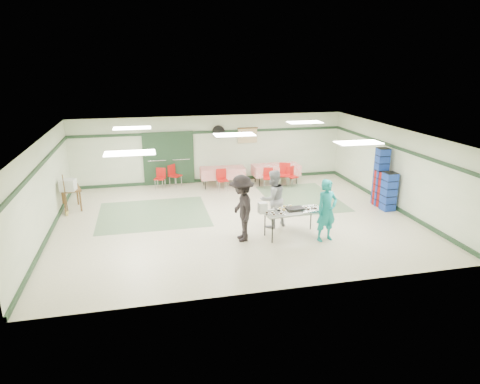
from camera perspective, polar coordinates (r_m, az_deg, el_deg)
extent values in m
plane|color=beige|center=(13.58, -0.71, -3.57)|extent=(11.00, 11.00, 0.00)
plane|color=white|center=(12.87, -0.76, 7.74)|extent=(11.00, 11.00, 0.00)
plane|color=silver|center=(17.46, -3.85, 5.75)|extent=(11.00, 0.00, 11.00)
plane|color=silver|center=(9.04, 5.30, -5.46)|extent=(11.00, 0.00, 11.00)
plane|color=silver|center=(13.20, -24.78, 0.35)|extent=(0.00, 9.00, 9.00)
plane|color=silver|center=(15.25, 19.94, 3.03)|extent=(0.00, 9.00, 9.00)
cube|color=#1E3822|center=(17.31, -3.88, 8.00)|extent=(11.00, 0.06, 0.10)
cube|color=#1E3822|center=(17.74, -3.75, 1.64)|extent=(11.00, 0.06, 0.12)
cube|color=#1E3822|center=(13.02, -25.03, 3.31)|extent=(0.06, 9.00, 0.10)
cube|color=#1E3822|center=(13.59, -23.98, -4.85)|extent=(0.06, 9.00, 0.12)
cube|color=#1E3822|center=(15.09, 20.12, 5.60)|extent=(0.06, 9.00, 0.10)
cube|color=#1E3822|center=(15.58, 19.37, -1.57)|extent=(0.06, 9.00, 0.12)
cube|color=slate|center=(14.25, -11.46, -2.88)|extent=(3.50, 3.00, 0.01)
cube|color=slate|center=(15.70, 8.16, -0.81)|extent=(2.50, 3.50, 0.01)
cube|color=gray|center=(17.27, -11.04, 4.31)|extent=(0.90, 0.06, 2.10)
cube|color=gray|center=(17.32, -7.90, 4.51)|extent=(0.90, 0.06, 2.10)
cube|color=#1E3822|center=(17.27, -9.48, 4.40)|extent=(2.00, 0.03, 2.15)
cylinder|color=black|center=(17.33, -2.88, 8.03)|extent=(0.50, 0.10, 0.50)
cube|color=#DFBE8B|center=(17.61, 1.01, 7.53)|extent=(0.80, 0.02, 0.60)
cube|color=#A5A5A0|center=(12.12, 7.06, -2.59)|extent=(1.75, 0.85, 0.04)
cylinder|color=black|center=(11.74, 4.34, -5.17)|extent=(0.04, 0.04, 0.72)
cylinder|color=black|center=(12.35, 10.61, -4.27)|extent=(0.04, 0.04, 0.72)
cylinder|color=black|center=(12.20, 3.34, -4.25)|extent=(0.04, 0.04, 0.72)
cylinder|color=black|center=(12.79, 9.43, -3.43)|extent=(0.04, 0.04, 0.72)
cube|color=silver|center=(12.24, 9.39, -2.33)|extent=(0.67, 0.53, 0.02)
cube|color=silver|center=(12.18, 6.05, -2.29)|extent=(0.62, 0.50, 0.02)
cube|color=silver|center=(11.81, 4.48, -2.89)|extent=(0.56, 0.45, 0.02)
cube|color=black|center=(12.14, 7.33, -2.26)|extent=(0.53, 0.36, 0.08)
cube|color=white|center=(11.80, 3.03, -2.14)|extent=(0.24, 0.23, 0.31)
imported|color=teal|center=(11.96, 11.47, -2.42)|extent=(0.71, 0.54, 1.74)
imported|color=gray|center=(12.70, 4.38, -0.93)|extent=(1.01, 0.90, 1.75)
imported|color=black|center=(11.71, 0.23, -2.18)|extent=(0.70, 1.21, 1.86)
cube|color=red|center=(17.34, 4.83, 3.57)|extent=(1.88, 0.83, 0.05)
cube|color=red|center=(17.38, 4.81, 2.96)|extent=(1.88, 0.85, 0.40)
cylinder|color=black|center=(16.92, 2.61, 1.94)|extent=(0.04, 0.04, 0.72)
cylinder|color=black|center=(17.40, 7.57, 2.24)|extent=(0.04, 0.04, 0.72)
cylinder|color=black|center=(17.50, 2.05, 2.47)|extent=(0.04, 0.04, 0.72)
cylinder|color=black|center=(17.97, 6.86, 2.75)|extent=(0.04, 0.04, 0.72)
cube|color=red|center=(16.82, -2.35, 3.19)|extent=(1.75, 0.81, 0.05)
cube|color=red|center=(16.86, -2.34, 2.56)|extent=(1.75, 0.83, 0.40)
cylinder|color=black|center=(16.55, -4.65, 1.55)|extent=(0.04, 0.04, 0.72)
cylinder|color=black|center=(16.76, 0.25, 1.81)|extent=(0.04, 0.04, 0.72)
cylinder|color=black|center=(17.10, -4.86, 2.06)|extent=(0.04, 0.04, 0.72)
cylinder|color=black|center=(17.30, -0.12, 2.31)|extent=(0.04, 0.04, 0.72)
cube|color=#B21B0E|center=(16.85, 5.95, 2.23)|extent=(0.56, 0.56, 0.04)
cube|color=#B21B0E|center=(16.98, 6.00, 3.18)|extent=(0.42, 0.19, 0.44)
cylinder|color=silver|center=(16.75, 5.30, 1.26)|extent=(0.02, 0.02, 0.46)
cylinder|color=silver|center=(16.74, 6.50, 1.22)|extent=(0.02, 0.02, 0.46)
cylinder|color=silver|center=(17.09, 5.36, 1.58)|extent=(0.02, 0.02, 0.46)
cylinder|color=silver|center=(17.08, 6.53, 1.54)|extent=(0.02, 0.02, 0.46)
cube|color=#B21B0E|center=(16.67, 3.78, 1.85)|extent=(0.45, 0.45, 0.04)
cube|color=#B21B0E|center=(16.78, 3.77, 2.68)|extent=(0.37, 0.13, 0.37)
cylinder|color=silver|center=(16.58, 3.27, 1.01)|extent=(0.02, 0.02, 0.39)
cylinder|color=silver|center=(16.59, 4.29, 1.01)|extent=(0.02, 0.02, 0.39)
cylinder|color=silver|center=(16.87, 3.24, 1.30)|extent=(0.02, 0.02, 0.39)
cylinder|color=silver|center=(16.88, 4.25, 1.29)|extent=(0.02, 0.02, 0.39)
cube|color=#B21B0E|center=(16.97, 7.00, 2.03)|extent=(0.47, 0.47, 0.04)
cube|color=#B21B0E|center=(17.05, 6.67, 2.81)|extent=(0.36, 0.16, 0.37)
cylinder|color=silver|center=(16.83, 6.90, 1.16)|extent=(0.02, 0.02, 0.39)
cylinder|color=silver|center=(17.01, 7.67, 1.30)|extent=(0.02, 0.02, 0.39)
cylinder|color=silver|center=(17.05, 6.28, 1.39)|extent=(0.02, 0.02, 0.39)
cylinder|color=silver|center=(17.23, 7.05, 1.53)|extent=(0.02, 0.02, 0.39)
cube|color=#B21B0E|center=(16.25, -2.36, 1.57)|extent=(0.43, 0.43, 0.04)
cube|color=#B21B0E|center=(16.36, -2.53, 2.47)|extent=(0.40, 0.07, 0.40)
cylinder|color=silver|center=(16.13, -2.74, 0.60)|extent=(0.02, 0.02, 0.41)
cylinder|color=silver|center=(16.21, -1.66, 0.70)|extent=(0.02, 0.02, 0.41)
cylinder|color=silver|center=(16.42, -3.03, 0.91)|extent=(0.02, 0.02, 0.41)
cylinder|color=silver|center=(16.50, -1.96, 1.00)|extent=(0.02, 0.02, 0.41)
cube|color=#B21B0E|center=(17.02, -8.62, 2.15)|extent=(0.57, 0.57, 0.04)
cube|color=#B21B0E|center=(17.08, -9.12, 2.96)|extent=(0.32, 0.31, 0.41)
cylinder|color=silver|center=(16.86, -8.53, 1.19)|extent=(0.02, 0.02, 0.43)
cylinder|color=silver|center=(17.10, -7.82, 1.45)|extent=(0.02, 0.02, 0.43)
cylinder|color=silver|center=(17.07, -9.36, 1.35)|extent=(0.02, 0.02, 0.43)
cylinder|color=silver|center=(17.30, -8.65, 1.60)|extent=(0.02, 0.02, 0.43)
cube|color=#B21B0E|center=(16.84, -10.64, 1.76)|extent=(0.49, 0.49, 0.04)
cube|color=#B21B0E|center=(16.94, -10.49, 2.59)|extent=(0.36, 0.17, 0.37)
cylinder|color=silver|center=(16.81, -11.24, 0.94)|extent=(0.02, 0.02, 0.39)
cylinder|color=silver|center=(16.71, -10.28, 0.90)|extent=(0.02, 0.02, 0.39)
cylinder|color=silver|center=(17.08, -10.91, 1.22)|extent=(0.02, 0.02, 0.39)
cylinder|color=silver|center=(16.99, -9.96, 1.18)|extent=(0.02, 0.02, 0.39)
cube|color=navy|center=(14.96, 19.23, 0.06)|extent=(0.41, 0.41, 1.30)
cube|color=maroon|center=(15.37, 18.29, 0.48)|extent=(0.43, 0.43, 1.24)
cube|color=navy|center=(15.35, 18.24, 1.93)|extent=(0.42, 0.42, 2.00)
cube|color=brown|center=(15.30, -21.71, 0.43)|extent=(0.82, 1.05, 0.05)
cube|color=brown|center=(15.02, -22.30, -1.42)|extent=(0.05, 0.05, 0.70)
cube|color=brown|center=(15.06, -20.49, -1.16)|extent=(0.05, 0.05, 0.70)
cube|color=brown|center=(15.75, -22.59, -0.61)|extent=(0.05, 0.05, 0.70)
cube|color=brown|center=(15.79, -20.85, -0.37)|extent=(0.05, 0.05, 0.70)
cube|color=beige|center=(14.95, -21.96, 0.87)|extent=(0.52, 0.47, 0.37)
cylinder|color=brown|center=(14.83, -22.28, -0.23)|extent=(0.06, 0.22, 1.34)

